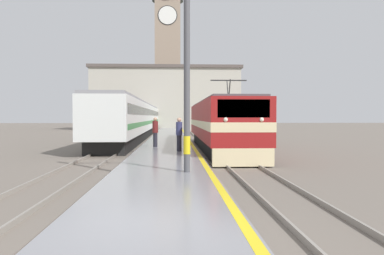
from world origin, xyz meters
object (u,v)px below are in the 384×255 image
at_px(locomotive_train, 219,125).
at_px(person_on_platform, 179,133).
at_px(second_waiting_passenger, 155,131).
at_px(catenary_mast, 192,57).
at_px(clock_tower, 168,49).
at_px(passenger_train, 142,119).

height_order(locomotive_train, person_on_platform, locomotive_train).
height_order(locomotive_train, second_waiting_passenger, locomotive_train).
xyz_separation_m(catenary_mast, second_waiting_passenger, (-1.75, 10.52, -2.84)).
relative_size(catenary_mast, clock_tower, 0.25).
bearing_deg(passenger_train, catenary_mast, -82.34).
xyz_separation_m(locomotive_train, second_waiting_passenger, (-4.21, -2.48, -0.33)).
distance_m(passenger_train, clock_tower, 30.75).
height_order(person_on_platform, second_waiting_passenger, second_waiting_passenger).
bearing_deg(passenger_train, locomotive_train, -71.79).
relative_size(locomotive_train, second_waiting_passenger, 10.18).
relative_size(locomotive_train, person_on_platform, 10.29).
distance_m(catenary_mast, person_on_platform, 8.04).
distance_m(passenger_train, second_waiting_passenger, 24.29).
xyz_separation_m(locomotive_train, passenger_train, (-7.11, 21.62, 0.29)).
relative_size(catenary_mast, person_on_platform, 4.11).
distance_m(locomotive_train, passenger_train, 22.76).
bearing_deg(second_waiting_passenger, passenger_train, 96.88).
bearing_deg(person_on_platform, locomotive_train, 63.09).
bearing_deg(second_waiting_passenger, clock_tower, 90.07).
height_order(locomotive_train, passenger_train, locomotive_train).
height_order(catenary_mast, second_waiting_passenger, catenary_mast).
xyz_separation_m(person_on_platform, clock_tower, (-1.48, 54.48, 14.34)).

